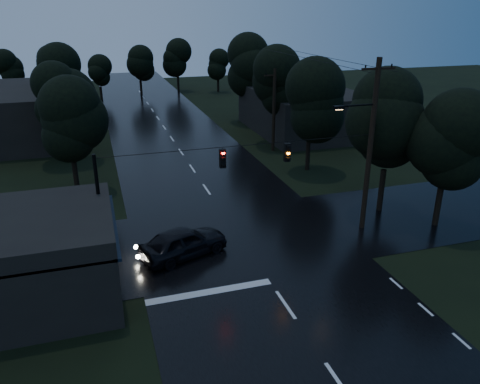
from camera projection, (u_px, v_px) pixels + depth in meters
main_road at (181, 152)px, 43.16m from camera, size 12.00×120.00×0.02m
cross_street at (239, 237)px, 27.18m from camera, size 60.00×9.00×0.02m
building_far_right at (303, 111)px, 49.81m from camera, size 10.00×14.00×4.40m
building_far_left at (25, 113)px, 47.22m from camera, size 10.00×16.00×5.00m
utility_pole_main at (369, 144)px, 26.43m from camera, size 3.50×0.30×10.00m
utility_pole_far at (274, 109)px, 42.28m from camera, size 2.00×0.30×7.50m
anchor_pole_left at (100, 212)px, 23.10m from camera, size 0.18×0.18×6.00m
span_signals at (255, 155)px, 24.52m from camera, size 15.00×0.37×1.12m
tree_corner_near at (390, 120)px, 28.66m from camera, size 4.48×4.48×9.44m
tree_corner_far at (449, 142)px, 26.83m from camera, size 3.92×3.92×8.26m
tree_left_a at (68, 122)px, 31.63m from camera, size 3.92×3.92×8.26m
tree_left_b at (63, 97)px, 38.42m from camera, size 4.20×4.20×8.85m
tree_left_c at (60, 77)px, 46.99m from camera, size 4.48×4.48×9.44m
tree_right_a at (311, 101)px, 36.51m from camera, size 4.20×4.20×8.85m
tree_right_b at (280, 82)px, 43.64m from camera, size 4.48×4.48×9.44m
tree_right_c at (251, 66)px, 52.54m from camera, size 4.76×4.76×10.03m
car at (183, 242)px, 24.84m from camera, size 5.19×3.47×1.64m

